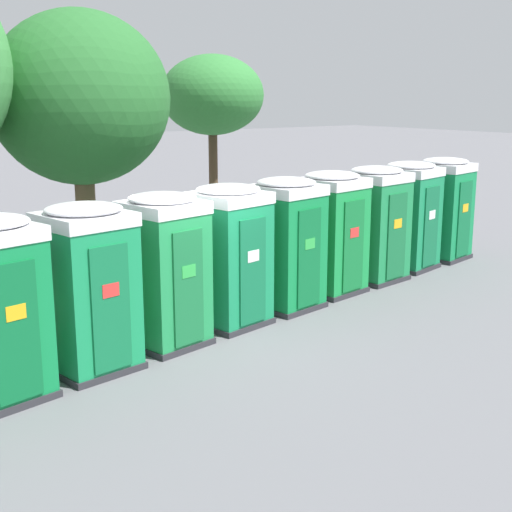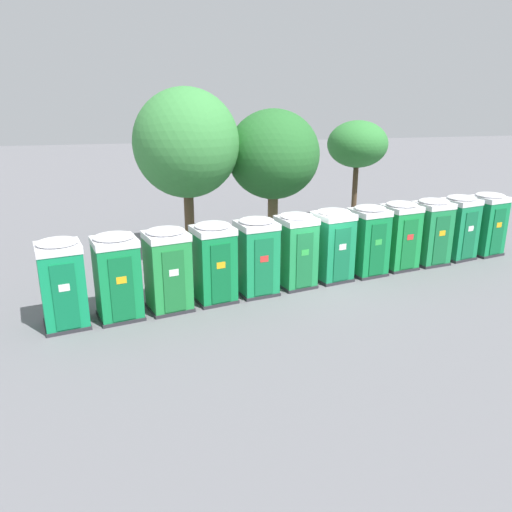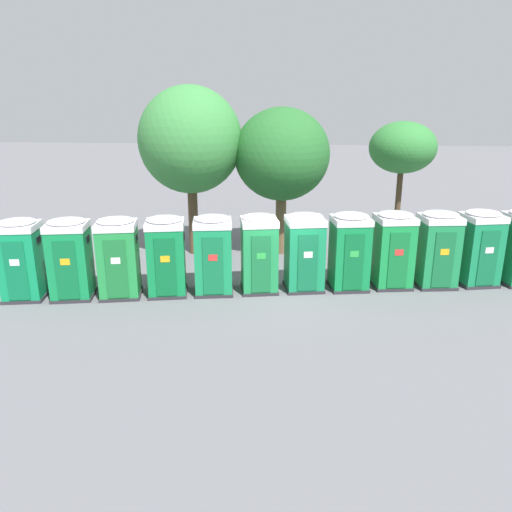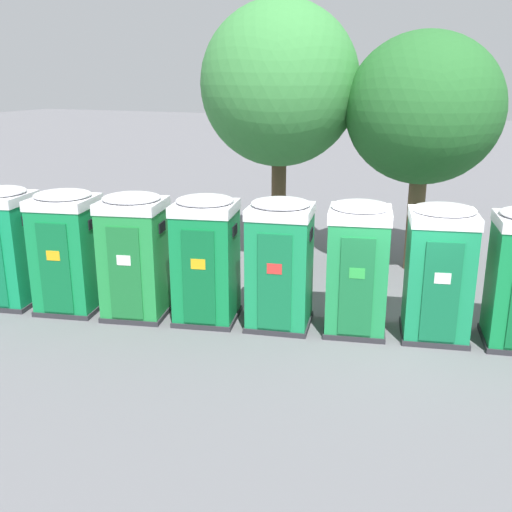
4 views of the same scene
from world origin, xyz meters
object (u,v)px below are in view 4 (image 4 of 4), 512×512
Objects in this scene: portapotty_3 at (206,258)px; portapotty_4 at (280,263)px; portapotty_0 at (5,246)px; street_tree_1 at (424,110)px; portapotty_2 at (135,255)px; portapotty_5 at (358,267)px; portapotty_6 at (439,272)px; street_tree_2 at (280,85)px; portapotty_1 at (68,251)px.

portapotty_4 is at bearing 11.07° from portapotty_3.
portapotty_4 is at bearing 10.61° from portapotty_0.
portapotty_2 is at bearing -132.29° from street_tree_1.
street_tree_1 is (3.35, 4.94, 2.67)m from portapotty_3.
portapotty_2 is 4.43m from portapotty_5.
street_tree_2 is (-4.50, 3.70, 3.22)m from portapotty_6.
portapotty_5 is (1.44, 0.32, 0.00)m from portapotty_4.
portapotty_0 is at bearing -169.55° from portapotty_3.
street_tree_2 is at bearing 92.07° from portapotty_3.
portapotty_1 is (1.46, 0.22, -0.00)m from portapotty_0.
portapotty_0 is 1.00× the size of portapotty_1.
portapotty_3 and portapotty_5 have the same top height.
street_tree_2 is (2.73, 5.18, 3.22)m from portapotty_1.
portapotty_0 is at bearing -169.04° from portapotty_5.
portapotty_4 is 5.70m from street_tree_1.
street_tree_1 is (6.24, 5.53, 2.67)m from portapotty_1.
portapotty_6 is at bearing 11.54° from portapotty_1.
portapotty_3 is at bearing -168.41° from portapotty_6.
street_tree_1 reaches higher than portapotty_4.
portapotty_5 is 1.00× the size of portapotty_6.
portapotty_1 is 7.38m from portapotty_6.
portapotty_6 is at bearing 11.59° from portapotty_3.
portapotty_4 is (4.34, 0.87, 0.00)m from portapotty_1.
portapotty_2 is at bearing 9.34° from portapotty_0.
portapotty_3 is 1.48m from portapotty_4.
street_tree_1 is at bearing 84.00° from portapotty_5.
portapotty_1 and portapotty_5 have the same top height.
portapotty_2 is at bearing -167.32° from portapotty_3.
street_tree_1 reaches higher than portapotty_1.
street_tree_1 is (-0.99, 4.05, 2.67)m from portapotty_6.
street_tree_1 is at bearing 67.81° from portapotty_4.
portapotty_0 is 5.90m from portapotty_4.
portapotty_1 and portapotty_2 have the same top height.
portapotty_4 is 2.95m from portapotty_6.
portapotty_5 and portapotty_6 have the same top height.
portapotty_5 is 0.39× the size of street_tree_2.
portapotty_0 is 1.00× the size of portapotty_2.
portapotty_3 is 4.43m from portapotty_6.
portapotty_3 is at bearing -168.28° from portapotty_5.
street_tree_1 reaches higher than portapotty_2.
portapotty_2 is at bearing -168.14° from portapotty_6.
portapotty_1 is at bearing 8.42° from portapotty_0.
portapotty_0 and portapotty_5 have the same top height.
portapotty_5 is 1.48m from portapotty_6.
portapotty_4 is at bearing -112.19° from street_tree_1.
portapotty_4 is (1.45, 0.28, -0.00)m from portapotty_3.
portapotty_4 is 1.00× the size of portapotty_6.
portapotty_2 is at bearing 10.26° from portapotty_1.
portapotty_0 is 1.00× the size of portapotty_4.
portapotty_0 is at bearing -170.66° from portapotty_2.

